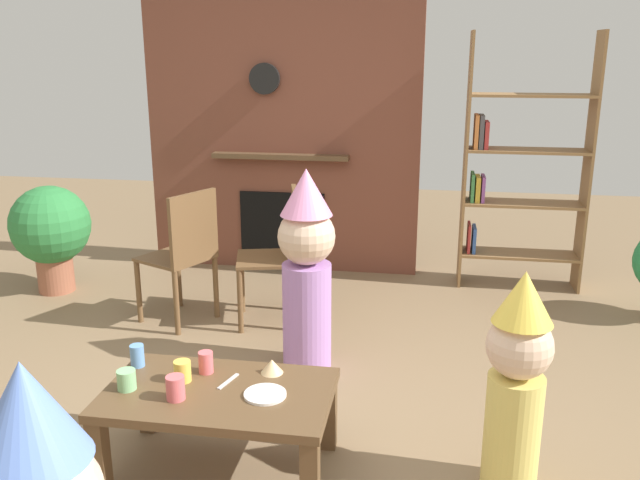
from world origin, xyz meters
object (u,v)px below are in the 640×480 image
paper_cup_near_left (175,388)px  child_in_pink (517,378)px  paper_plate_front (265,394)px  coffee_table (219,404)px  paper_cup_near_right (206,362)px  potted_plant_short (51,229)px  dining_chair_left (185,250)px  dining_chair_middle (281,248)px  bookshelf (516,171)px  birthday_cake_slice (272,366)px  paper_cup_far_left (127,380)px  child_by_the_chairs (307,265)px  paper_cup_center (137,356)px  paper_cup_far_right (182,371)px

paper_cup_near_left → child_in_pink: 1.38m
paper_cup_near_left → paper_plate_front: (0.36, 0.09, -0.04)m
coffee_table → paper_cup_near_right: (-0.10, 0.15, 0.11)m
coffee_table → potted_plant_short: bearing=134.3°
dining_chair_left → potted_plant_short: size_ratio=1.11×
dining_chair_middle → paper_cup_near_right: bearing=75.8°
potted_plant_short → coffee_table: bearing=-45.7°
paper_plate_front → dining_chair_left: dining_chair_left is taller
bookshelf → potted_plant_short: bearing=-168.4°
paper_plate_front → birthday_cake_slice: birthday_cake_slice is taller
dining_chair_middle → potted_plant_short: bearing=-23.0°
paper_cup_near_right → dining_chair_middle: size_ratio=0.11×
paper_cup_far_left → dining_chair_middle: 1.75m
paper_cup_near_left → child_by_the_chairs: size_ratio=0.09×
dining_chair_middle → paper_cup_near_left: bearing=74.3°
paper_cup_near_left → potted_plant_short: (-1.76, 2.06, 0.05)m
bookshelf → potted_plant_short: size_ratio=2.35×
paper_cup_near_right → paper_cup_center: bearing=178.4°
child_by_the_chairs → coffee_table: bearing=-0.0°
child_in_pink → paper_cup_far_left: bearing=1.1°
paper_cup_far_left → paper_cup_near_left: bearing=-11.1°
paper_cup_near_right → child_in_pink: child_in_pink is taller
coffee_table → dining_chair_middle: dining_chair_middle is taller
paper_cup_far_right → birthday_cake_slice: size_ratio=0.93×
bookshelf → dining_chair_middle: size_ratio=2.11×
coffee_table → dining_chair_left: 1.70m
coffee_table → dining_chair_middle: size_ratio=1.07×
paper_cup_far_left → birthday_cake_slice: 0.62m
paper_cup_far_right → paper_plate_front: paper_cup_far_right is taller
dining_chair_middle → child_in_pink: bearing=115.6°
bookshelf → paper_plate_front: size_ratio=10.66×
paper_cup_near_right → paper_cup_far_right: paper_cup_near_right is taller
paper_cup_near_left → dining_chair_left: (-0.56, 1.63, 0.08)m
bookshelf → child_by_the_chairs: bearing=-128.6°
child_in_pink → birthday_cake_slice: bearing=-9.9°
paper_cup_near_left → paper_cup_far_left: 0.24m
paper_cup_center → child_by_the_chairs: bearing=54.8°
bookshelf → coffee_table: bookshelf is taller
bookshelf → paper_cup_near_right: size_ratio=19.43×
bookshelf → paper_cup_near_left: 3.24m
paper_plate_front → birthday_cake_slice: 0.21m
paper_cup_near_left → paper_cup_far_right: (-0.03, 0.15, -0.00)m
bookshelf → paper_plate_front: 3.00m
child_by_the_chairs → dining_chair_left: child_by_the_chairs is taller
dining_chair_middle → paper_cup_center: bearing=63.6°
child_by_the_chairs → paper_cup_center: bearing=-24.7°
bookshelf → paper_cup_far_right: 3.12m
child_by_the_chairs → dining_chair_middle: child_by_the_chairs is taller
paper_cup_center → child_by_the_chairs: (0.62, 0.88, 0.18)m
child_by_the_chairs → dining_chair_middle: 0.70m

